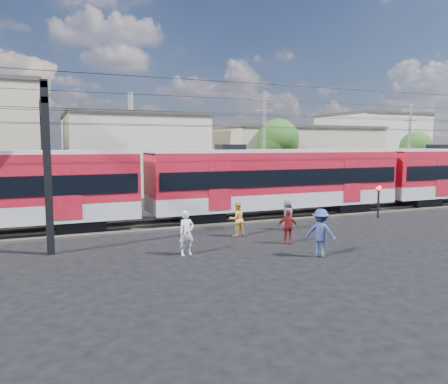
# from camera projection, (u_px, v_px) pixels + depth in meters

# --- Properties ---
(ground) EXTENTS (120.00, 120.00, 0.00)m
(ground) POSITION_uv_depth(u_px,v_px,m) (306.00, 250.00, 18.51)
(ground) COLOR black
(ground) RESTS_ON ground
(track_bed) EXTENTS (70.00, 3.40, 0.12)m
(track_bed) POSITION_uv_depth(u_px,v_px,m) (230.00, 219.00, 25.83)
(track_bed) COLOR #2D2823
(track_bed) RESTS_ON ground
(rail_near) EXTENTS (70.00, 0.12, 0.12)m
(rail_near) POSITION_uv_depth(u_px,v_px,m) (235.00, 219.00, 25.13)
(rail_near) COLOR #59544C
(rail_near) RESTS_ON track_bed
(rail_far) EXTENTS (70.00, 0.12, 0.12)m
(rail_far) POSITION_uv_depth(u_px,v_px,m) (225.00, 215.00, 26.50)
(rail_far) COLOR #59544C
(rail_far) RESTS_ON track_bed
(commuter_train) EXTENTS (50.30, 3.08, 4.17)m
(commuter_train) POSITION_uv_depth(u_px,v_px,m) (281.00, 178.00, 26.91)
(commuter_train) COLOR black
(commuter_train) RESTS_ON ground
(catenary) EXTENTS (70.00, 9.30, 7.52)m
(catenary) POSITION_uv_depth(u_px,v_px,m) (73.00, 131.00, 21.91)
(catenary) COLOR black
(catenary) RESTS_ON ground
(building_midwest) EXTENTS (12.24, 12.24, 7.30)m
(building_midwest) POSITION_uv_depth(u_px,v_px,m) (132.00, 153.00, 42.04)
(building_midwest) COLOR #BBB1A3
(building_midwest) RESTS_ON ground
(building_mideast) EXTENTS (16.32, 10.20, 6.30)m
(building_mideast) POSITION_uv_depth(u_px,v_px,m) (291.00, 157.00, 45.58)
(building_mideast) COLOR tan
(building_mideast) RESTS_ON ground
(building_east) EXTENTS (10.20, 10.20, 8.30)m
(building_east) POSITION_uv_depth(u_px,v_px,m) (370.00, 147.00, 54.58)
(building_east) COLOR #BBB1A3
(building_east) RESTS_ON ground
(utility_pole_mid) EXTENTS (1.80, 0.24, 8.50)m
(utility_pole_mid) POSITION_uv_depth(u_px,v_px,m) (264.00, 144.00, 34.09)
(utility_pole_mid) COLOR slate
(utility_pole_mid) RESTS_ON ground
(utility_pole_east) EXTENTS (1.80, 0.24, 8.00)m
(utility_pole_east) POSITION_uv_depth(u_px,v_px,m) (409.00, 147.00, 38.65)
(utility_pole_east) COLOR slate
(utility_pole_east) RESTS_ON ground
(tree_near) EXTENTS (3.82, 3.64, 6.72)m
(tree_near) POSITION_uv_depth(u_px,v_px,m) (280.00, 142.00, 38.14)
(tree_near) COLOR #382619
(tree_near) RESTS_ON ground
(tree_far) EXTENTS (3.36, 3.12, 5.76)m
(tree_far) POSITION_uv_depth(u_px,v_px,m) (416.00, 150.00, 43.14)
(tree_far) COLOR #382619
(tree_far) RESTS_ON ground
(pedestrian_a) EXTENTS (0.74, 0.56, 1.82)m
(pedestrian_a) POSITION_uv_depth(u_px,v_px,m) (187.00, 233.00, 17.61)
(pedestrian_a) COLOR silver
(pedestrian_a) RESTS_ON ground
(pedestrian_b) EXTENTS (0.85, 0.67, 1.68)m
(pedestrian_b) POSITION_uv_depth(u_px,v_px,m) (237.00, 219.00, 21.27)
(pedestrian_b) COLOR gold
(pedestrian_b) RESTS_ON ground
(pedestrian_c) EXTENTS (1.39, 1.38, 1.93)m
(pedestrian_c) POSITION_uv_depth(u_px,v_px,m) (321.00, 233.00, 17.35)
(pedestrian_c) COLOR navy
(pedestrian_c) RESTS_ON ground
(pedestrian_d) EXTENTS (0.97, 0.80, 1.55)m
(pedestrian_d) POSITION_uv_depth(u_px,v_px,m) (288.00, 227.00, 19.66)
(pedestrian_d) COLOR maroon
(pedestrian_d) RESTS_ON ground
(pedestrian_e) EXTENTS (0.56, 0.82, 1.61)m
(pedestrian_e) POSITION_uv_depth(u_px,v_px,m) (287.00, 215.00, 22.88)
(pedestrian_e) COLOR #505155
(pedestrian_e) RESTS_ON ground
(car_silver) EXTENTS (3.87, 1.74, 1.29)m
(car_silver) POSITION_uv_depth(u_px,v_px,m) (441.00, 188.00, 38.26)
(car_silver) COLOR silver
(car_silver) RESTS_ON ground
(crossing_signal) EXTENTS (0.30, 0.30, 2.03)m
(crossing_signal) POSITION_uv_depth(u_px,v_px,m) (379.00, 195.00, 26.51)
(crossing_signal) COLOR black
(crossing_signal) RESTS_ON ground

